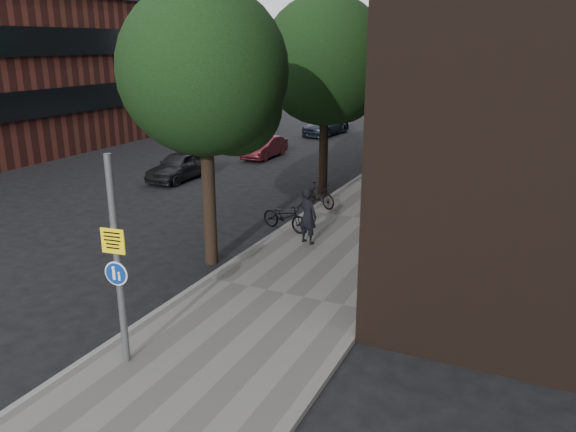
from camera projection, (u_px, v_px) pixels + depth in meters
The scene contains 15 objects.
ground at pixel (200, 363), 10.97m from camera, with size 120.00×120.00×0.00m, color black.
sidewalk at pixel (367, 220), 19.49m from camera, with size 4.50×60.00×0.12m, color #625F5A.
curb_edge at pixel (308, 212), 20.40m from camera, with size 0.15×60.00×0.13m, color slate.
street_tree_near at pixel (209, 78), 14.48m from camera, with size 4.40×4.40×7.50m.
street_tree_mid at pixel (328, 65), 21.83m from camera, with size 5.00×5.00×7.80m.
street_tree_far at pixel (390, 59), 29.61m from camera, with size 5.00×5.00×7.80m.
signpost at pixel (118, 262), 10.22m from camera, with size 0.47×0.13×4.04m.
pedestrian at pixel (308, 216), 16.88m from camera, with size 0.63×0.42×1.74m, color black.
parked_bike_facade_near at pixel (408, 225), 17.35m from camera, with size 0.60×1.72×0.90m, color black.
parked_bike_facade_far at pixel (417, 204), 19.23m from camera, with size 0.51×1.81×1.09m, color black.
parked_bike_curb_near at pixel (285, 217), 18.16m from camera, with size 0.61×1.75×0.92m, color black.
parked_bike_curb_far at pixel (319, 195), 20.69m from camera, with size 0.44×1.55×0.93m, color black.
parked_car_near at pixel (180, 166), 25.37m from camera, with size 1.50×3.72×1.27m, color black.
parked_car_mid at pixel (265, 147), 30.15m from camera, with size 1.20×3.43×1.13m, color #581920.
parked_car_far at pixel (326, 125), 37.61m from camera, with size 1.80×4.44×1.29m, color #1B2131.
Camera 1 is at (5.63, -7.98, 6.00)m, focal length 35.00 mm.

